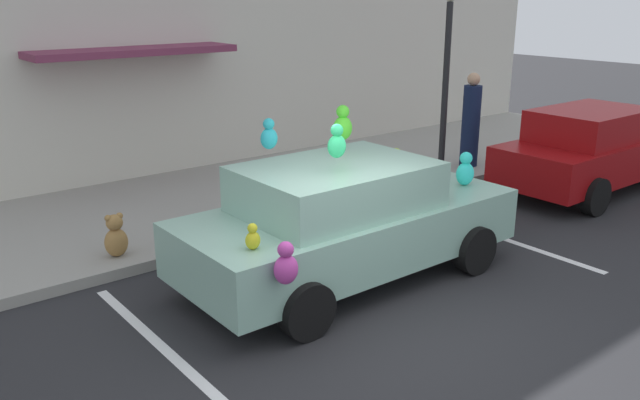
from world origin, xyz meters
The scene contains 10 objects.
ground_plane centered at (0.00, 0.00, 0.00)m, with size 60.00×60.00×0.00m, color #262628.
sidewalk centered at (0.00, 5.00, 0.07)m, with size 24.00×4.00×0.15m, color gray.
storefront_building centered at (0.00, 7.14, 3.19)m, with size 24.00×1.25×6.40m.
parking_stripe_front centered at (3.48, 1.00, 0.00)m, with size 0.12×3.60×0.01m, color silver.
parking_stripe_rear centered at (-1.93, 1.00, 0.00)m, with size 0.12×3.60×0.01m, color silver.
plush_covered_car centered at (0.70, 1.23, 0.80)m, with size 4.45×2.15×2.17m.
parked_sedan_behind centered at (6.81, 1.42, 0.79)m, with size 4.20×1.87×1.54m.
teddy_bear_on_sidewalk centered at (-1.45, 3.43, 0.43)m, with size 0.31×0.26×0.60m.
street_lamp_post centered at (5.06, 3.50, 2.32)m, with size 0.28×0.28×3.50m.
pedestrian_near_shopfront centered at (6.08, 3.66, 1.03)m, with size 0.36×0.36×1.88m.
Camera 1 is at (-4.41, -4.67, 3.53)m, focal length 36.89 mm.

